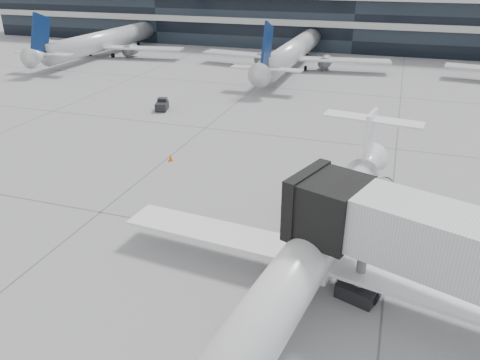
% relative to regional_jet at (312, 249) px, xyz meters
% --- Properties ---
extents(ground, '(220.00, 220.00, 0.00)m').
position_rel_regional_jet_xyz_m(ground, '(-5.96, 3.39, -2.33)').
color(ground, gray).
rests_on(ground, ground).
extents(terminal, '(170.00, 22.00, 10.00)m').
position_rel_regional_jet_xyz_m(terminal, '(-5.96, 85.39, 2.67)').
color(terminal, black).
rests_on(terminal, ground).
extents(bg_jet_left, '(32.00, 40.00, 9.60)m').
position_rel_regional_jet_xyz_m(bg_jet_left, '(-50.96, 58.39, -2.33)').
color(bg_jet_left, silver).
rests_on(bg_jet_left, ground).
extents(bg_jet_center, '(32.00, 40.00, 9.60)m').
position_rel_regional_jet_xyz_m(bg_jet_center, '(-13.96, 58.39, -2.33)').
color(bg_jet_center, silver).
rests_on(bg_jet_center, ground).
extents(regional_jet, '(23.68, 29.54, 6.83)m').
position_rel_regional_jet_xyz_m(regional_jet, '(0.00, 0.00, 0.00)').
color(regional_jet, white).
rests_on(regional_jet, ground).
extents(traffic_cone, '(0.47, 0.47, 0.61)m').
position_rel_regional_jet_xyz_m(traffic_cone, '(-15.43, 13.80, -2.04)').
color(traffic_cone, '#FF5E0D').
rests_on(traffic_cone, ground).
extents(far_tug, '(1.83, 2.46, 1.40)m').
position_rel_regional_jet_xyz_m(far_tug, '(-23.60, 28.14, -1.71)').
color(far_tug, black).
rests_on(far_tug, ground).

